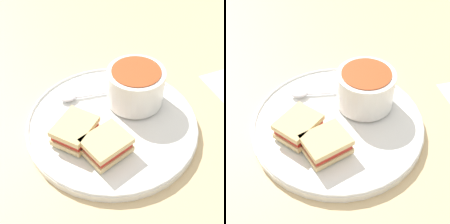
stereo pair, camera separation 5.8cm
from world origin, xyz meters
TOP-DOWN VIEW (x-y plane):
  - ground_plane at (0.00, 0.00)m, footprint 2.40×2.40m
  - plate at (0.00, 0.00)m, footprint 0.33×0.33m
  - soup_bowl at (0.07, 0.01)m, footprint 0.11×0.11m
  - spoon at (-0.01, 0.10)m, footprint 0.12×0.08m
  - sandwich_half_near at (-0.08, 0.02)m, footprint 0.09×0.08m
  - sandwich_half_far at (-0.06, -0.05)m, footprint 0.08×0.07m

SIDE VIEW (x-z plane):
  - ground_plane at x=0.00m, z-range 0.00..0.00m
  - plate at x=0.00m, z-range 0.00..0.02m
  - spoon at x=-0.01m, z-range 0.02..0.03m
  - sandwich_half_near at x=-0.08m, z-range 0.02..0.05m
  - sandwich_half_far at x=-0.06m, z-range 0.02..0.05m
  - soup_bowl at x=0.07m, z-range 0.02..0.09m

